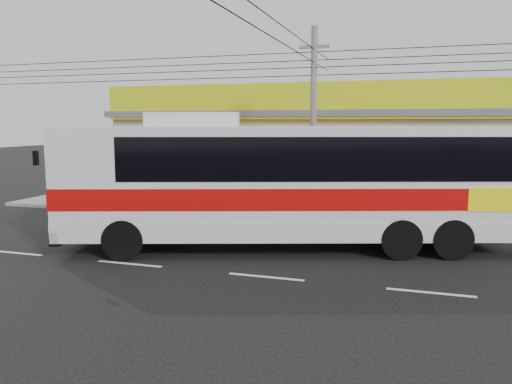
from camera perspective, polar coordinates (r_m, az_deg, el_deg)
ground at (r=15.32m, az=3.81°, el=-6.98°), size 120.00×120.00×0.00m
sidewalk at (r=21.04m, az=7.68°, el=-2.72°), size 30.00×3.20×0.15m
lane_markings at (r=13.00m, az=1.16°, el=-9.70°), size 50.00×0.12×0.01m
storefront_building at (r=26.22m, az=9.84°, el=4.23°), size 22.60×9.20×5.70m
coach_bus at (r=15.48m, az=4.40°, el=1.73°), size 13.99×7.01×4.24m
motorbike_red at (r=23.00m, az=-10.92°, el=-0.38°), size 2.09×1.16×1.04m
motorbike_dark at (r=24.74m, az=-14.41°, el=-0.05°), size 1.57×1.02×0.92m
utility_pole at (r=19.07m, az=6.66°, el=14.50°), size 34.00×14.00×7.44m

